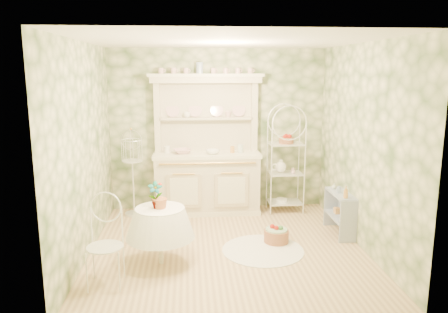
{
  "coord_description": "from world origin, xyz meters",
  "views": [
    {
      "loc": [
        -0.49,
        -5.51,
        2.35
      ],
      "look_at": [
        0.0,
        0.5,
        1.15
      ],
      "focal_mm": 35.0,
      "sensor_mm": 36.0,
      "label": 1
    }
  ],
  "objects": [
    {
      "name": "lace_rug",
      "position": [
        0.47,
        -0.14,
        0.0
      ],
      "size": [
        1.23,
        1.23,
        0.01
      ],
      "primitive_type": "cylinder",
      "rotation": [
        0.0,
        0.0,
        0.14
      ],
      "color": "white",
      "rests_on": "floor"
    },
    {
      "name": "floor",
      "position": [
        0.0,
        0.0,
        0.0
      ],
      "size": [
        3.6,
        3.6,
        0.0
      ],
      "primitive_type": "plane",
      "color": "#D8B988",
      "rests_on": "ground"
    },
    {
      "name": "bakers_rack",
      "position": [
        1.11,
        1.49,
        0.93
      ],
      "size": [
        0.58,
        0.42,
        1.86
      ],
      "primitive_type": "cube",
      "rotation": [
        0.0,
        0.0,
        0.01
      ],
      "color": "white",
      "rests_on": "floor"
    },
    {
      "name": "bottle_amber",
      "position": [
        1.65,
        0.11,
        0.68
      ],
      "size": [
        0.07,
        0.07,
        0.17
      ],
      "primitive_type": "imported",
      "rotation": [
        0.0,
        0.0,
        -0.09
      ],
      "color": "#C98C40",
      "rests_on": "side_shelf"
    },
    {
      "name": "birdcage_stand",
      "position": [
        -1.41,
        1.46,
        0.74
      ],
      "size": [
        0.37,
        0.37,
        1.48
      ],
      "primitive_type": "cube",
      "rotation": [
        0.0,
        0.0,
        -0.06
      ],
      "color": "white",
      "rests_on": "floor"
    },
    {
      "name": "floor_basket",
      "position": [
        0.69,
        0.11,
        0.12
      ],
      "size": [
        0.47,
        0.47,
        0.24
      ],
      "primitive_type": "cylinder",
      "rotation": [
        0.0,
        0.0,
        0.32
      ],
      "color": "#A76947",
      "rests_on": "floor"
    },
    {
      "name": "potted_geranium",
      "position": [
        -0.9,
        -0.45,
        0.85
      ],
      "size": [
        0.19,
        0.14,
        0.33
      ],
      "primitive_type": "imported",
      "rotation": [
        0.0,
        0.0,
        0.11
      ],
      "color": "#3F7238",
      "rests_on": "round_table"
    },
    {
      "name": "kitchen_dresser",
      "position": [
        -0.2,
        1.52,
        1.15
      ],
      "size": [
        1.87,
        0.61,
        2.29
      ],
      "primitive_type": "cube",
      "color": "beige",
      "rests_on": "floor"
    },
    {
      "name": "ceiling",
      "position": [
        0.0,
        0.0,
        2.7
      ],
      "size": [
        3.6,
        3.6,
        0.0
      ],
      "primitive_type": "plane",
      "color": "white",
      "rests_on": "floor"
    },
    {
      "name": "cup_left",
      "position": [
        -0.51,
        1.68,
        1.61
      ],
      "size": [
        0.12,
        0.12,
        0.09
      ],
      "primitive_type": "imported",
      "rotation": [
        0.0,
        0.0,
        -0.05
      ],
      "color": "white",
      "rests_on": "kitchen_dresser"
    },
    {
      "name": "bowl_white",
      "position": [
        -0.11,
        1.42,
        1.02
      ],
      "size": [
        0.26,
        0.26,
        0.07
      ],
      "primitive_type": "imported",
      "rotation": [
        0.0,
        0.0,
        -0.16
      ],
      "color": "white",
      "rests_on": "kitchen_dresser"
    },
    {
      "name": "wall_right",
      "position": [
        1.8,
        0.0,
        1.35
      ],
      "size": [
        3.6,
        3.6,
        0.0
      ],
      "primitive_type": "plane",
      "color": "beige",
      "rests_on": "floor"
    },
    {
      "name": "cup_right",
      "position": [
        0.17,
        1.68,
        1.61
      ],
      "size": [
        0.12,
        0.12,
        0.1
      ],
      "primitive_type": "imported",
      "rotation": [
        0.0,
        0.0,
        0.1
      ],
      "color": "white",
      "rests_on": "kitchen_dresser"
    },
    {
      "name": "bottle_blue",
      "position": [
        1.64,
        0.37,
        0.65
      ],
      "size": [
        0.05,
        0.05,
        0.11
      ],
      "primitive_type": "imported",
      "rotation": [
        0.0,
        0.0,
        0.05
      ],
      "color": "#94A8CC",
      "rests_on": "side_shelf"
    },
    {
      "name": "wall_left",
      "position": [
        -1.8,
        0.0,
        1.35
      ],
      "size": [
        3.6,
        3.6,
        0.0
      ],
      "primitive_type": "plane",
      "color": "beige",
      "rests_on": "floor"
    },
    {
      "name": "wall_front",
      "position": [
        0.0,
        -1.8,
        1.35
      ],
      "size": [
        3.6,
        3.6,
        0.0
      ],
      "primitive_type": "plane",
      "color": "beige",
      "rests_on": "floor"
    },
    {
      "name": "wall_back",
      "position": [
        0.0,
        1.8,
        1.35
      ],
      "size": [
        3.6,
        3.6,
        0.0
      ],
      "primitive_type": "plane",
      "color": "beige",
      "rests_on": "floor"
    },
    {
      "name": "bowl_floral",
      "position": [
        -0.6,
        1.51,
        1.02
      ],
      "size": [
        0.36,
        0.36,
        0.07
      ],
      "primitive_type": "imported",
      "rotation": [
        0.0,
        0.0,
        0.26
      ],
      "color": "white",
      "rests_on": "kitchen_dresser"
    },
    {
      "name": "bottle_glass",
      "position": [
        1.64,
        0.59,
        0.65
      ],
      "size": [
        0.08,
        0.08,
        0.09
      ],
      "primitive_type": "imported",
      "rotation": [
        0.0,
        0.0,
        0.1
      ],
      "color": "silver",
      "rests_on": "side_shelf"
    },
    {
      "name": "round_table",
      "position": [
        -0.85,
        -0.42,
        0.4
      ],
      "size": [
        0.73,
        0.73,
        0.79
      ],
      "primitive_type": "cylinder",
      "rotation": [
        0.0,
        0.0,
        -0.01
      ],
      "color": "white",
      "rests_on": "floor"
    },
    {
      "name": "side_shelf",
      "position": [
        1.68,
        0.38,
        0.3
      ],
      "size": [
        0.34,
        0.72,
        0.6
      ],
      "primitive_type": "cube",
      "rotation": [
        0.0,
        0.0,
        0.12
      ],
      "color": "#A1AEC6",
      "rests_on": "floor"
    },
    {
      "name": "cafe_chair",
      "position": [
        -1.42,
        -0.94,
        0.38
      ],
      "size": [
        0.39,
        0.39,
        0.77
      ],
      "primitive_type": "cube",
      "rotation": [
        0.0,
        0.0,
        -0.14
      ],
      "color": "white",
      "rests_on": "floor"
    }
  ]
}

